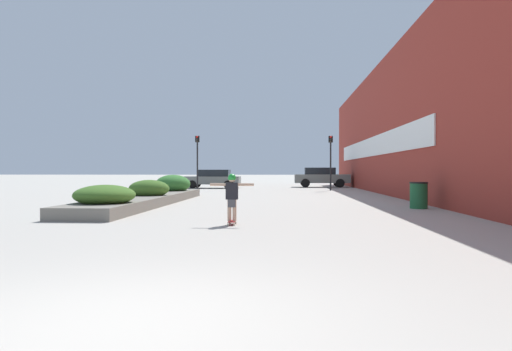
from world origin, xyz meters
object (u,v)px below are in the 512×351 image
at_px(car_leftmost, 321,177).
at_px(car_center_left, 213,178).
at_px(car_center_right, 438,177).
at_px(traffic_light_left, 197,153).
at_px(skateboard, 232,222).
at_px(traffic_light_right, 331,154).
at_px(skateboarder, 232,192).
at_px(trash_bin, 419,195).

height_order(car_leftmost, car_center_left, car_leftmost).
xyz_separation_m(car_center_right, traffic_light_left, (-18.51, -5.42, 1.74)).
relative_size(skateboard, car_center_right, 0.13).
bearing_deg(car_center_left, car_center_right, -82.99).
xyz_separation_m(car_leftmost, traffic_light_right, (0.11, -6.44, 1.68)).
distance_m(skateboarder, car_center_left, 24.24).
height_order(car_leftmost, traffic_light_right, traffic_light_right).
bearing_deg(car_leftmost, car_center_left, -72.97).
relative_size(skateboarder, car_leftmost, 0.26).
distance_m(skateboard, car_leftmost, 26.87).
relative_size(skateboarder, car_center_right, 0.26).
xyz_separation_m(skateboarder, car_center_right, (13.65, 26.06, 0.03)).
xyz_separation_m(car_center_right, traffic_light_right, (-9.19, -6.00, 1.68)).
distance_m(trash_bin, traffic_light_left, 18.99).
distance_m(skateboard, traffic_light_right, 20.70).
bearing_deg(car_center_right, traffic_light_right, -56.84).
bearing_deg(skateboard, car_center_right, 61.24).
bearing_deg(traffic_light_left, trash_bin, -54.47).
relative_size(car_center_right, traffic_light_left, 1.17).
distance_m(skateboarder, traffic_light_right, 20.62).
bearing_deg(skateboard, skateboarder, 87.99).
xyz_separation_m(skateboarder, trash_bin, (6.11, 5.28, -0.33)).
bearing_deg(trash_bin, skateboard, -139.17).
bearing_deg(car_center_left, skateboard, -169.83).
relative_size(skateboard, car_leftmost, 0.13).
bearing_deg(traffic_light_right, car_center_right, 33.16).
xyz_separation_m(skateboard, traffic_light_right, (4.47, 20.06, 2.46)).
bearing_deg(skateboarder, car_center_left, 99.05).
height_order(skateboarder, car_leftmost, car_leftmost).
height_order(car_center_right, traffic_light_left, traffic_light_left).
xyz_separation_m(trash_bin, car_center_left, (-10.39, 18.58, 0.28)).
xyz_separation_m(skateboard, car_center_right, (13.65, 26.06, 0.77)).
bearing_deg(car_center_right, car_center_left, -82.99).
xyz_separation_m(skateboard, traffic_light_left, (-4.86, 20.64, 2.51)).
xyz_separation_m(trash_bin, car_leftmost, (-1.76, 21.22, 0.37)).
bearing_deg(traffic_light_right, car_leftmost, 91.01).
bearing_deg(traffic_light_right, car_center_left, 156.53).
bearing_deg(skateboard, traffic_light_left, 102.12).
relative_size(car_center_left, car_center_right, 0.97).
relative_size(skateboarder, traffic_light_right, 0.32).
bearing_deg(car_leftmost, traffic_light_left, -57.54).
bearing_deg(car_center_left, car_leftmost, -72.97).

